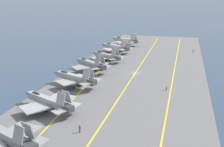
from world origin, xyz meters
TOP-DOWN VIEW (x-y plane):
  - ground_plane at (0.00, 0.00)m, footprint 2000.00×2000.00m
  - carrier_deck at (0.00, 0.00)m, footprint 173.18×46.93m
  - deck_stripe_foul_line at (0.00, -12.91)m, footprint 155.86×0.89m
  - deck_stripe_centerline at (0.00, 0.00)m, footprint 155.86×0.36m
  - deck_stripe_edge_line at (0.00, 12.91)m, footprint 155.66×8.55m
  - parked_jet_nearest at (-53.26, 14.21)m, footprint 13.48×17.36m
  - parked_jet_second at (-36.17, 14.51)m, footprint 13.99×17.20m
  - parked_jet_third at (-18.39, 15.00)m, footprint 12.12×16.83m
  - parked_jet_fourth at (-1.80, 15.68)m, footprint 13.91×15.48m
  - parked_jet_fifth at (14.46, 14.59)m, footprint 13.21×15.61m
  - parked_jet_sixth at (32.20, 15.26)m, footprint 12.96×16.52m
  - parked_jet_seventh at (50.36, 14.55)m, footprint 12.91×16.33m
  - crew_purple_vest at (-44.72, 3.21)m, footprint 0.44×0.46m
  - crew_yellow_vest at (-14.79, -11.68)m, footprint 0.41×0.31m
  - crew_green_vest at (40.58, -19.88)m, footprint 0.46×0.42m

SIDE VIEW (x-z plane):
  - ground_plane at x=0.00m, z-range 0.00..0.00m
  - carrier_deck at x=0.00m, z-range 0.00..0.40m
  - deck_stripe_foul_line at x=0.00m, z-range 0.40..0.41m
  - deck_stripe_centerline at x=0.00m, z-range 0.40..0.41m
  - deck_stripe_edge_line at x=0.00m, z-range 0.40..0.41m
  - crew_purple_vest at x=-44.72m, z-range 0.48..2.18m
  - crew_green_vest at x=40.58m, z-range 0.49..2.21m
  - crew_yellow_vest at x=-14.79m, z-range 0.49..2.30m
  - parked_jet_fifth at x=14.46m, z-range -0.41..5.64m
  - parked_jet_second at x=-36.17m, z-range -0.28..5.69m
  - parked_jet_nearest at x=-53.26m, z-range -0.31..6.00m
  - parked_jet_sixth at x=32.20m, z-range -0.14..5.87m
  - parked_jet_third at x=-18.39m, z-range 0.01..6.24m
  - parked_jet_seventh at x=50.36m, z-range -0.17..6.48m
  - parked_jet_fourth at x=-1.80m, z-range -0.31..6.64m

